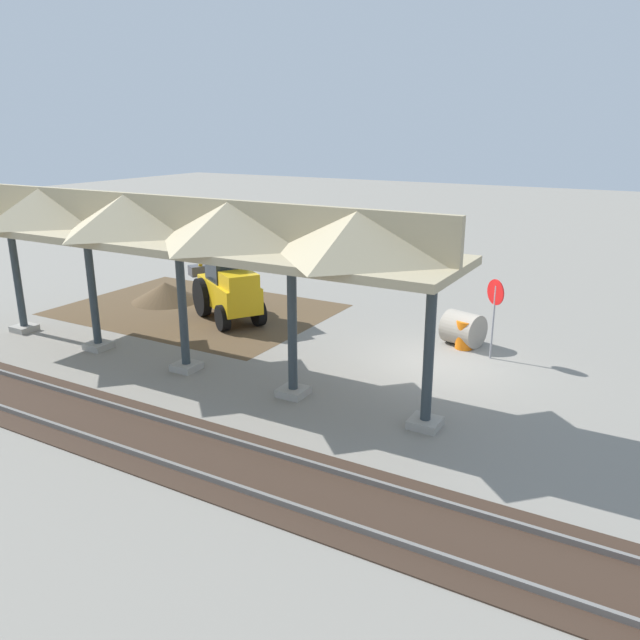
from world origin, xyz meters
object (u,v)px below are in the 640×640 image
Objects in this scene: backhoe at (227,285)px; concrete_pipe at (463,329)px; traffic_barrel at (465,335)px; stop_sign at (495,302)px.

backhoe is 3.71× the size of concrete_pipe.
backhoe is at bearing 7.40° from traffic_barrel.
stop_sign is 1.81m from concrete_pipe.
concrete_pipe is 1.52× the size of traffic_barrel.
backhoe is (9.32, 0.63, -0.49)m from stop_sign.
stop_sign is 0.48× the size of backhoe.
traffic_barrel is at bearing -172.60° from backhoe.
traffic_barrel is (-0.16, 0.30, -0.09)m from concrete_pipe.
backhoe reaches higher than stop_sign.
stop_sign is 2.69× the size of traffic_barrel.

